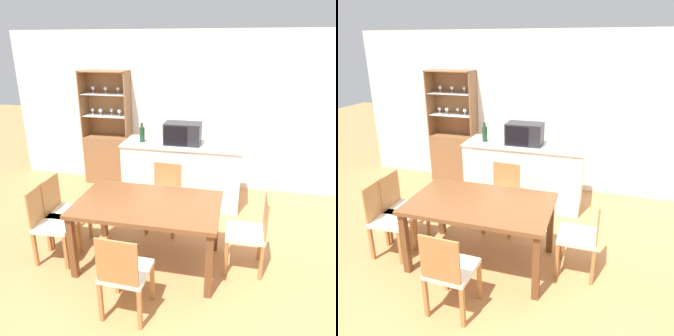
% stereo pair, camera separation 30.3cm
% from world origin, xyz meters
% --- Properties ---
extents(ground_plane, '(18.00, 18.00, 0.00)m').
position_xyz_m(ground_plane, '(0.00, 0.00, 0.00)').
color(ground_plane, '#B27A47').
extents(wall_back, '(6.80, 0.06, 2.55)m').
position_xyz_m(wall_back, '(0.00, 2.63, 1.27)').
color(wall_back, white).
rests_on(wall_back, ground_plane).
extents(kitchen_counter, '(1.77, 0.64, 0.95)m').
position_xyz_m(kitchen_counter, '(-0.26, 1.89, 0.48)').
color(kitchen_counter, white).
rests_on(kitchen_counter, ground_plane).
extents(display_cabinet, '(0.80, 0.34, 1.93)m').
position_xyz_m(display_cabinet, '(-1.67, 2.44, 0.57)').
color(display_cabinet, brown).
rests_on(display_cabinet, ground_plane).
extents(dining_table, '(1.53, 0.93, 0.75)m').
position_xyz_m(dining_table, '(-0.35, 0.29, 0.66)').
color(dining_table, brown).
rests_on(dining_table, ground_plane).
extents(dining_chair_side_left_near, '(0.42, 0.42, 0.87)m').
position_xyz_m(dining_chair_side_left_near, '(-1.44, 0.15, 0.45)').
color(dining_chair_side_left_near, beige).
rests_on(dining_chair_side_left_near, ground_plane).
extents(dining_chair_side_left_far, '(0.41, 0.41, 0.87)m').
position_xyz_m(dining_chair_side_left_far, '(-1.44, 0.43, 0.45)').
color(dining_chair_side_left_far, beige).
rests_on(dining_chair_side_left_far, ground_plane).
extents(dining_chair_head_far, '(0.43, 0.43, 0.87)m').
position_xyz_m(dining_chair_head_far, '(-0.35, 1.07, 0.45)').
color(dining_chair_head_far, beige).
rests_on(dining_chair_head_far, ground_plane).
extents(dining_chair_side_right_far, '(0.41, 0.41, 0.87)m').
position_xyz_m(dining_chair_side_right_far, '(0.73, 0.43, 0.45)').
color(dining_chair_side_right_far, beige).
rests_on(dining_chair_side_right_far, ground_plane).
extents(dining_chair_head_near, '(0.42, 0.42, 0.87)m').
position_xyz_m(dining_chair_head_near, '(-0.36, -0.48, 0.45)').
color(dining_chair_head_near, beige).
rests_on(dining_chair_head_near, ground_plane).
extents(microwave, '(0.52, 0.33, 0.32)m').
position_xyz_m(microwave, '(-0.26, 1.87, 1.11)').
color(microwave, '#232328').
rests_on(microwave, kitchen_counter).
extents(wine_bottle, '(0.08, 0.08, 0.29)m').
position_xyz_m(wine_bottle, '(-0.87, 1.84, 1.07)').
color(wine_bottle, '#193D23').
rests_on(wine_bottle, kitchen_counter).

